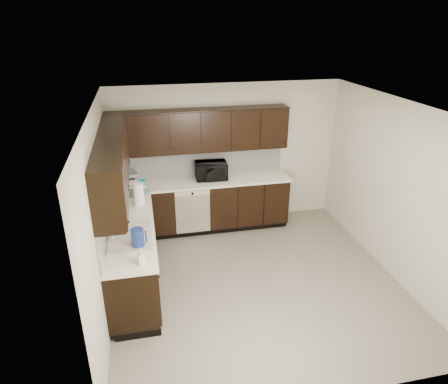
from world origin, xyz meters
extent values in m
plane|color=gray|center=(0.00, 0.00, 0.00)|extent=(4.00, 4.00, 0.00)
plane|color=white|center=(0.00, 0.00, 2.50)|extent=(4.00, 4.00, 0.00)
cube|color=beige|center=(0.00, 2.00, 1.25)|extent=(4.00, 0.02, 2.50)
cube|color=beige|center=(-2.00, 0.00, 1.25)|extent=(0.02, 4.00, 2.50)
cube|color=beige|center=(2.00, 0.00, 1.25)|extent=(0.02, 4.00, 2.50)
cube|color=beige|center=(0.00, -2.00, 1.25)|extent=(4.00, 0.02, 2.50)
cube|color=black|center=(-0.50, 1.70, 0.45)|extent=(3.00, 0.60, 0.90)
cube|color=black|center=(-1.70, 0.30, 0.45)|extent=(0.60, 2.20, 0.90)
cube|color=black|center=(-0.50, 1.73, 0.05)|extent=(3.00, 0.54, 0.10)
cube|color=black|center=(-1.67, 0.30, 0.05)|extent=(0.54, 2.20, 0.10)
cube|color=white|center=(-0.50, 1.70, 0.92)|extent=(3.03, 0.63, 0.04)
cube|color=white|center=(-1.70, 0.30, 0.92)|extent=(0.63, 2.23, 0.04)
cube|color=white|center=(-0.50, 1.99, 1.18)|extent=(3.00, 0.02, 0.48)
cube|color=white|center=(-1.99, 0.60, 1.18)|extent=(0.02, 2.80, 0.48)
cube|color=black|center=(-0.50, 1.83, 1.77)|extent=(3.00, 0.33, 0.70)
cube|color=black|center=(-1.83, 0.43, 1.77)|extent=(0.33, 2.47, 0.70)
cube|color=beige|center=(-0.70, 1.41, 0.50)|extent=(0.58, 0.02, 0.78)
cube|color=beige|center=(-0.70, 1.40, 0.84)|extent=(0.58, 0.03, 0.08)
cylinder|color=black|center=(-0.70, 1.39, 0.84)|extent=(0.04, 0.02, 0.04)
cube|color=beige|center=(-1.68, 0.00, 0.95)|extent=(0.54, 0.82, 0.03)
cube|color=beige|center=(-1.68, -0.20, 0.86)|extent=(0.42, 0.34, 0.16)
cube|color=beige|center=(-1.68, 0.20, 0.86)|extent=(0.42, 0.34, 0.16)
cylinder|color=silver|center=(-1.90, 0.00, 1.07)|extent=(0.03, 0.03, 0.26)
cylinder|color=silver|center=(-1.85, 0.00, 1.19)|extent=(0.14, 0.02, 0.02)
cylinder|color=#B2B2B7|center=(-1.68, -0.20, 0.89)|extent=(0.20, 0.20, 0.10)
imported|color=black|center=(-0.32, 1.72, 1.09)|extent=(0.54, 0.38, 0.29)
imported|color=gray|center=(-1.55, -0.64, 1.03)|extent=(0.11, 0.11, 0.18)
imported|color=gray|center=(-1.87, 0.74, 1.05)|extent=(0.09, 0.09, 0.22)
cube|color=silver|center=(-1.75, 1.66, 1.06)|extent=(0.44, 0.37, 0.24)
cube|color=silver|center=(-1.65, 1.35, 1.02)|extent=(0.47, 0.38, 0.17)
cylinder|color=navy|center=(-1.58, -0.27, 1.06)|extent=(0.20, 0.20, 0.24)
cylinder|color=#0D7E92|center=(-1.48, 1.35, 1.05)|extent=(0.11, 0.11, 0.22)
cylinder|color=white|center=(-1.55, 0.93, 1.11)|extent=(0.20, 0.20, 0.34)
camera|label=1|loc=(-1.44, -4.54, 3.49)|focal=32.00mm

